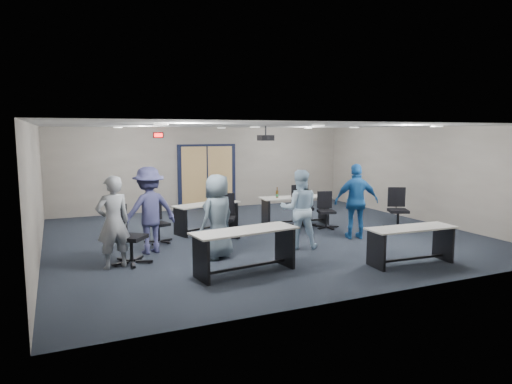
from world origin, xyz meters
name	(u,v)px	position (x,y,z in m)	size (l,w,h in m)	color
floor	(263,235)	(0.00, 0.00, 0.00)	(10.00, 10.00, 0.00)	black
back_wall	(207,168)	(0.00, 4.50, 1.35)	(10.00, 0.04, 2.70)	gray
front_wall	(385,210)	(0.00, -4.50, 1.35)	(10.00, 0.04, 2.70)	gray
left_wall	(36,192)	(-5.00, 0.00, 1.35)	(0.04, 9.00, 2.70)	gray
right_wall	(421,174)	(5.00, 0.00, 1.35)	(0.04, 9.00, 2.70)	gray
ceiling	(263,126)	(0.00, 0.00, 2.70)	(10.00, 9.00, 0.04)	silver
double_door	(207,177)	(0.00, 4.46, 1.05)	(2.00, 0.07, 2.20)	black
exit_sign	(158,135)	(-1.60, 4.44, 2.45)	(0.32, 0.07, 0.18)	black
ceiling_projector	(266,138)	(0.30, 0.50, 2.40)	(0.35, 0.32, 0.37)	black
ceiling_can_lights	(259,127)	(0.00, 0.25, 2.67)	(6.24, 5.74, 0.02)	white
table_front_left	(245,243)	(-1.56, -2.61, 0.55)	(2.04, 0.92, 0.80)	#BBB9B1
table_front_right	(411,239)	(1.60, -3.38, 0.50)	(1.82, 0.70, 0.73)	#BBB9B1
table_back_left	(207,212)	(-1.12, 1.00, 0.50)	(1.90, 1.15, 0.85)	#BBB9B1
table_back_right	(295,206)	(1.35, 0.82, 0.54)	(1.99, 0.85, 1.08)	#BBB9B1
chair_back_a	(158,222)	(-2.52, 0.30, 0.48)	(0.60, 0.60, 0.96)	black
chair_back_b	(224,217)	(-1.01, 0.01, 0.54)	(0.68, 0.68, 1.09)	black
chair_back_c	(302,206)	(1.41, 0.53, 0.56)	(0.70, 0.70, 1.12)	black
chair_back_d	(327,210)	(1.91, 0.12, 0.48)	(0.61, 0.61, 0.97)	black
chair_loose_left	(131,235)	(-3.36, -1.18, 0.57)	(0.72, 0.72, 1.14)	black
chair_loose_right	(398,209)	(3.54, -0.79, 0.55)	(0.69, 0.69, 1.09)	black
person_gray	(113,222)	(-3.70, -1.35, 0.88)	(0.64, 0.42, 1.75)	gray
person_plaid	(218,217)	(-1.69, -1.47, 0.86)	(0.84, 0.54, 1.71)	#4E5F6B
person_lightblue	(299,209)	(0.24, -1.39, 0.87)	(0.84, 0.66, 1.73)	#B8DAF4
person_navy	(356,201)	(1.93, -1.16, 0.90)	(1.06, 0.44, 1.80)	#1D59A0
person_back	(149,210)	(-2.87, -0.49, 0.92)	(1.18, 0.68, 1.83)	#3C3D6C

